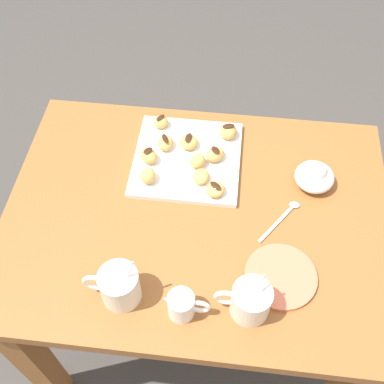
# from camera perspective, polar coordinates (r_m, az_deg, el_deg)

# --- Properties ---
(ground_plane) EXTENTS (8.00, 8.00, 0.00)m
(ground_plane) POSITION_cam_1_polar(r_m,az_deg,el_deg) (1.88, 0.39, -15.00)
(ground_plane) COLOR #423D38
(dining_table) EXTENTS (1.00, 0.74, 0.73)m
(dining_table) POSITION_cam_1_polar(r_m,az_deg,el_deg) (1.35, 0.53, -5.91)
(dining_table) COLOR #935628
(dining_table) RESTS_ON ground_plane
(pastry_plate_square) EXTENTS (0.29, 0.29, 0.02)m
(pastry_plate_square) POSITION_cam_1_polar(r_m,az_deg,el_deg) (1.33, -0.59, 3.98)
(pastry_plate_square) COLOR white
(pastry_plate_square) RESTS_ON dining_table
(coffee_mug_cream_left) EXTENTS (0.13, 0.09, 0.13)m
(coffee_mug_cream_left) POSITION_cam_1_polar(r_m,az_deg,el_deg) (1.07, 6.97, -12.78)
(coffee_mug_cream_left) COLOR silver
(coffee_mug_cream_left) RESTS_ON dining_table
(coffee_mug_cream_right) EXTENTS (0.13, 0.09, 0.15)m
(coffee_mug_cream_right) POSITION_cam_1_polar(r_m,az_deg,el_deg) (1.08, -8.79, -11.03)
(coffee_mug_cream_right) COLOR silver
(coffee_mug_cream_right) RESTS_ON dining_table
(cream_pitcher_white) EXTENTS (0.10, 0.06, 0.07)m
(cream_pitcher_white) POSITION_cam_1_polar(r_m,az_deg,el_deg) (1.07, -1.20, -13.39)
(cream_pitcher_white) COLOR white
(cream_pitcher_white) RESTS_ON dining_table
(ice_cream_bowl) EXTENTS (0.11, 0.11, 0.08)m
(ice_cream_bowl) POSITION_cam_1_polar(r_m,az_deg,el_deg) (1.30, 14.52, 1.89)
(ice_cream_bowl) COLOR white
(ice_cream_bowl) RESTS_ON dining_table
(saucer_coral_left) EXTENTS (0.17, 0.17, 0.01)m
(saucer_coral_left) POSITION_cam_1_polar(r_m,az_deg,el_deg) (1.15, 10.59, -9.90)
(saucer_coral_left) COLOR #E5704C
(saucer_coral_left) RESTS_ON dining_table
(loose_spoon_near_saucer) EXTENTS (0.11, 0.13, 0.01)m
(loose_spoon_near_saucer) POSITION_cam_1_polar(r_m,az_deg,el_deg) (1.24, 10.93, -2.89)
(loose_spoon_near_saucer) COLOR silver
(loose_spoon_near_saucer) RESTS_ON dining_table
(beignet_0) EXTENTS (0.06, 0.06, 0.04)m
(beignet_0) POSITION_cam_1_polar(r_m,az_deg,el_deg) (1.29, 0.68, 3.74)
(beignet_0) COLOR #DBA351
(beignet_0) RESTS_ON pastry_plate_square
(beignet_1) EXTENTS (0.04, 0.05, 0.03)m
(beignet_1) POSITION_cam_1_polar(r_m,az_deg,el_deg) (1.33, -3.21, 5.90)
(beignet_1) COLOR #DBA351
(beignet_1) RESTS_ON pastry_plate_square
(chocolate_drizzle_1) EXTENTS (0.03, 0.04, 0.00)m
(chocolate_drizzle_1) POSITION_cam_1_polar(r_m,az_deg,el_deg) (1.32, -3.25, 6.42)
(chocolate_drizzle_1) COLOR #381E11
(chocolate_drizzle_1) RESTS_ON beignet_1
(beignet_2) EXTENTS (0.06, 0.06, 0.03)m
(beignet_2) POSITION_cam_1_polar(r_m,az_deg,el_deg) (1.39, -3.77, 8.38)
(beignet_2) COLOR #DBA351
(beignet_2) RESTS_ON pastry_plate_square
(chocolate_drizzle_2) EXTENTS (0.03, 0.03, 0.00)m
(chocolate_drizzle_2) POSITION_cam_1_polar(r_m,az_deg,el_deg) (1.38, -3.81, 8.90)
(chocolate_drizzle_2) COLOR #381E11
(chocolate_drizzle_2) RESTS_ON beignet_2
(beignet_3) EXTENTS (0.05, 0.05, 0.04)m
(beignet_3) POSITION_cam_1_polar(r_m,az_deg,el_deg) (1.26, -5.32, 1.96)
(beignet_3) COLOR #DBA351
(beignet_3) RESTS_ON pastry_plate_square
(beignet_4) EXTENTS (0.05, 0.05, 0.03)m
(beignet_4) POSITION_cam_1_polar(r_m,az_deg,el_deg) (1.33, -0.41, 6.01)
(beignet_4) COLOR #DBA351
(beignet_4) RESTS_ON pastry_plate_square
(chocolate_drizzle_4) EXTENTS (0.02, 0.04, 0.00)m
(chocolate_drizzle_4) POSITION_cam_1_polar(r_m,az_deg,el_deg) (1.32, -0.42, 6.53)
(chocolate_drizzle_4) COLOR #381E11
(chocolate_drizzle_4) RESTS_ON beignet_4
(beignet_5) EXTENTS (0.06, 0.07, 0.03)m
(beignet_5) POSITION_cam_1_polar(r_m,az_deg,el_deg) (1.23, 2.82, 0.32)
(beignet_5) COLOR #DBA351
(beignet_5) RESTS_ON pastry_plate_square
(chocolate_drizzle_5) EXTENTS (0.04, 0.04, 0.00)m
(chocolate_drizzle_5) POSITION_cam_1_polar(r_m,az_deg,el_deg) (1.22, 2.85, 0.76)
(chocolate_drizzle_5) COLOR #381E11
(chocolate_drizzle_5) RESTS_ON beignet_5
(beignet_6) EXTENTS (0.07, 0.07, 0.04)m
(beignet_6) POSITION_cam_1_polar(r_m,az_deg,el_deg) (1.30, -5.24, 4.36)
(beignet_6) COLOR #DBA351
(beignet_6) RESTS_ON pastry_plate_square
(chocolate_drizzle_6) EXTENTS (0.03, 0.03, 0.00)m
(chocolate_drizzle_6) POSITION_cam_1_polar(r_m,az_deg,el_deg) (1.29, -5.31, 4.96)
(chocolate_drizzle_6) COLOR #381E11
(chocolate_drizzle_6) RESTS_ON beignet_6
(beignet_7) EXTENTS (0.05, 0.05, 0.04)m
(beignet_7) POSITION_cam_1_polar(r_m,az_deg,el_deg) (1.36, 4.34, 7.29)
(beignet_7) COLOR #DBA351
(beignet_7) RESTS_ON pastry_plate_square
(chocolate_drizzle_7) EXTENTS (0.04, 0.03, 0.00)m
(chocolate_drizzle_7) POSITION_cam_1_polar(r_m,az_deg,el_deg) (1.35, 4.40, 7.90)
(chocolate_drizzle_7) COLOR #381E11
(chocolate_drizzle_7) RESTS_ON beignet_7
(beignet_8) EXTENTS (0.05, 0.05, 0.03)m
(beignet_8) POSITION_cam_1_polar(r_m,az_deg,el_deg) (1.26, 1.25, 1.85)
(beignet_8) COLOR #DBA351
(beignet_8) RESTS_ON pastry_plate_square
(beignet_9) EXTENTS (0.07, 0.07, 0.03)m
(beignet_9) POSITION_cam_1_polar(r_m,az_deg,el_deg) (1.31, 2.79, 4.52)
(beignet_9) COLOR #DBA351
(beignet_9) RESTS_ON pastry_plate_square
(chocolate_drizzle_9) EXTENTS (0.03, 0.04, 0.00)m
(chocolate_drizzle_9) POSITION_cam_1_polar(r_m,az_deg,el_deg) (1.29, 2.82, 5.06)
(chocolate_drizzle_9) COLOR #381E11
(chocolate_drizzle_9) RESTS_ON beignet_9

